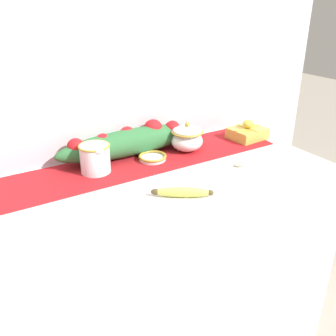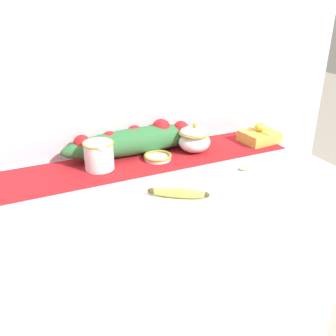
{
  "view_description": "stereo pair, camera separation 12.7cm",
  "coord_description": "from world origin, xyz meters",
  "px_view_note": "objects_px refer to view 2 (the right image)",
  "views": [
    {
      "loc": [
        -0.59,
        -1.01,
        1.5
      ],
      "look_at": [
        0.01,
        -0.03,
        0.96
      ],
      "focal_mm": 40.0,
      "sensor_mm": 36.0,
      "label": 1
    },
    {
      "loc": [
        -0.48,
        -1.07,
        1.5
      ],
      "look_at": [
        0.01,
        -0.03,
        0.96
      ],
      "focal_mm": 40.0,
      "sensor_mm": 36.0,
      "label": 2
    }
  ],
  "objects_px": {
    "sugar_bowl": "(195,139)",
    "banana": "(178,193)",
    "cream_pitcher": "(99,154)",
    "gift_box": "(259,136)",
    "small_dish": "(158,157)",
    "napkin_stack": "(14,235)",
    "spoon": "(241,169)"
  },
  "relations": [
    {
      "from": "gift_box",
      "to": "small_dish",
      "type": "bearing_deg",
      "value": 178.99
    },
    {
      "from": "banana",
      "to": "napkin_stack",
      "type": "xyz_separation_m",
      "value": [
        -0.49,
        -0.01,
        -0.01
      ]
    },
    {
      "from": "cream_pitcher",
      "to": "sugar_bowl",
      "type": "height_order",
      "value": "sugar_bowl"
    },
    {
      "from": "sugar_bowl",
      "to": "small_dish",
      "type": "relative_size",
      "value": 1.19
    },
    {
      "from": "small_dish",
      "to": "spoon",
      "type": "distance_m",
      "value": 0.32
    },
    {
      "from": "spoon",
      "to": "napkin_stack",
      "type": "bearing_deg",
      "value": -164.53
    },
    {
      "from": "cream_pitcher",
      "to": "sugar_bowl",
      "type": "relative_size",
      "value": 1.01
    },
    {
      "from": "spoon",
      "to": "napkin_stack",
      "type": "height_order",
      "value": "napkin_stack"
    },
    {
      "from": "sugar_bowl",
      "to": "spoon",
      "type": "bearing_deg",
      "value": -71.51
    },
    {
      "from": "sugar_bowl",
      "to": "napkin_stack",
      "type": "relative_size",
      "value": 0.89
    },
    {
      "from": "cream_pitcher",
      "to": "napkin_stack",
      "type": "height_order",
      "value": "cream_pitcher"
    },
    {
      "from": "cream_pitcher",
      "to": "small_dish",
      "type": "distance_m",
      "value": 0.23
    },
    {
      "from": "napkin_stack",
      "to": "spoon",
      "type": "bearing_deg",
      "value": 7.0
    },
    {
      "from": "sugar_bowl",
      "to": "small_dish",
      "type": "xyz_separation_m",
      "value": [
        -0.17,
        -0.01,
        -0.04
      ]
    },
    {
      "from": "napkin_stack",
      "to": "sugar_bowl",
      "type": "bearing_deg",
      "value": 24.11
    },
    {
      "from": "small_dish",
      "to": "banana",
      "type": "xyz_separation_m",
      "value": [
        -0.06,
        -0.3,
        0.0
      ]
    },
    {
      "from": "cream_pitcher",
      "to": "banana",
      "type": "height_order",
      "value": "cream_pitcher"
    },
    {
      "from": "cream_pitcher",
      "to": "banana",
      "type": "xyz_separation_m",
      "value": [
        0.17,
        -0.31,
        -0.04
      ]
    },
    {
      "from": "small_dish",
      "to": "gift_box",
      "type": "bearing_deg",
      "value": -1.01
    },
    {
      "from": "sugar_bowl",
      "to": "spoon",
      "type": "relative_size",
      "value": 0.73
    },
    {
      "from": "sugar_bowl",
      "to": "gift_box",
      "type": "relative_size",
      "value": 0.82
    },
    {
      "from": "spoon",
      "to": "gift_box",
      "type": "height_order",
      "value": "gift_box"
    },
    {
      "from": "small_dish",
      "to": "banana",
      "type": "bearing_deg",
      "value": -101.34
    },
    {
      "from": "napkin_stack",
      "to": "cream_pitcher",
      "type": "bearing_deg",
      "value": 44.88
    },
    {
      "from": "cream_pitcher",
      "to": "sugar_bowl",
      "type": "bearing_deg",
      "value": -0.16
    },
    {
      "from": "napkin_stack",
      "to": "banana",
      "type": "bearing_deg",
      "value": 1.08
    },
    {
      "from": "small_dish",
      "to": "gift_box",
      "type": "distance_m",
      "value": 0.48
    },
    {
      "from": "spoon",
      "to": "napkin_stack",
      "type": "relative_size",
      "value": 1.22
    },
    {
      "from": "spoon",
      "to": "cream_pitcher",
      "type": "bearing_deg",
      "value": 162.84
    },
    {
      "from": "sugar_bowl",
      "to": "banana",
      "type": "distance_m",
      "value": 0.39
    },
    {
      "from": "sugar_bowl",
      "to": "spoon",
      "type": "distance_m",
      "value": 0.24
    },
    {
      "from": "cream_pitcher",
      "to": "napkin_stack",
      "type": "relative_size",
      "value": 0.89
    }
  ]
}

